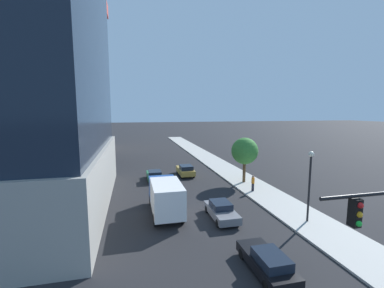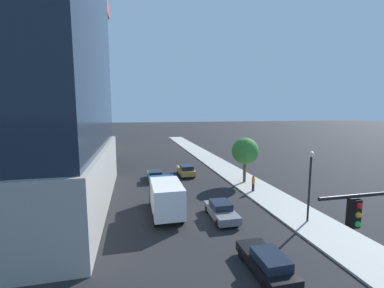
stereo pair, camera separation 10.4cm
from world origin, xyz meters
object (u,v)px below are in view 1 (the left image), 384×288
(car_black, at_px, (267,262))
(box_truck, at_px, (165,195))
(car_gold, at_px, (185,170))
(street_lamp, at_px, (310,176))
(pedestrian_orange_shirt, at_px, (253,183))
(car_gray, at_px, (221,210))
(construction_building, at_px, (73,66))
(car_green, at_px, (154,175))
(street_tree, at_px, (245,151))

(car_black, xyz_separation_m, box_truck, (-4.41, 9.35, 1.04))
(car_black, relative_size, car_gold, 1.01)
(street_lamp, xyz_separation_m, pedestrian_orange_shirt, (-0.72, 8.09, -2.82))
(car_black, height_order, car_gray, car_gray)
(car_gold, bearing_deg, pedestrian_orange_shirt, -57.25)
(street_lamp, relative_size, box_truck, 0.87)
(car_black, height_order, box_truck, box_truck)
(construction_building, distance_m, pedestrian_orange_shirt, 49.41)
(car_green, bearing_deg, construction_building, 115.90)
(construction_building, xyz_separation_m, car_gray, (19.50, -44.19, -18.36))
(car_black, bearing_deg, box_truck, 115.26)
(box_truck, height_order, pedestrian_orange_shirt, box_truck)
(street_tree, distance_m, car_green, 11.88)
(car_gold, relative_size, box_truck, 0.66)
(construction_building, bearing_deg, car_black, -69.31)
(street_tree, bearing_deg, car_gold, 139.72)
(car_gray, xyz_separation_m, pedestrian_orange_shirt, (5.73, 5.71, 0.37))
(car_black, relative_size, car_green, 1.04)
(car_black, bearing_deg, car_green, 102.11)
(street_lamp, xyz_separation_m, box_truck, (-10.86, 4.28, -2.16))
(car_gold, relative_size, pedestrian_orange_shirt, 2.46)
(car_gray, bearing_deg, car_green, 108.60)
(car_black, distance_m, car_gray, 7.45)
(car_gray, bearing_deg, box_truck, 156.74)
(construction_building, bearing_deg, car_green, -64.10)
(car_green, xyz_separation_m, car_gray, (4.41, -13.11, 0.00))
(car_green, bearing_deg, car_black, -77.89)
(street_tree, bearing_deg, pedestrian_orange_shirt, -99.28)
(construction_building, bearing_deg, box_truck, -70.36)
(car_green, relative_size, car_gray, 0.96)
(street_lamp, distance_m, car_gray, 7.58)
(car_gold, distance_m, pedestrian_orange_shirt, 10.60)
(street_tree, relative_size, car_green, 1.33)
(car_green, bearing_deg, pedestrian_orange_shirt, -36.10)
(car_gold, bearing_deg, street_lamp, -69.22)
(street_tree, relative_size, car_gray, 1.27)
(car_gray, height_order, box_truck, box_truck)
(construction_building, distance_m, street_tree, 45.95)
(street_lamp, distance_m, street_tree, 11.66)
(construction_building, relative_size, car_gray, 10.39)
(box_truck, bearing_deg, car_black, -64.74)
(pedestrian_orange_shirt, bearing_deg, car_black, -113.53)
(car_green, xyz_separation_m, pedestrian_orange_shirt, (10.15, -7.40, 0.37))
(pedestrian_orange_shirt, bearing_deg, construction_building, 123.26)
(car_black, bearing_deg, street_lamp, 38.18)
(car_gold, bearing_deg, car_gray, -90.00)
(car_gold, height_order, pedestrian_orange_shirt, pedestrian_orange_shirt)
(street_tree, xyz_separation_m, car_green, (-10.73, 3.84, -3.35))
(construction_building, bearing_deg, car_gold, -56.59)
(street_tree, bearing_deg, street_lamp, -89.33)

